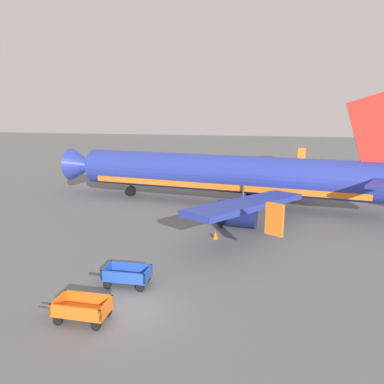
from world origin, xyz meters
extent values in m
plane|color=slate|center=(0.00, 0.00, 0.00)|extent=(220.00, 220.00, 0.00)
cylinder|color=#28389E|center=(2.39, 20.86, 3.15)|extent=(30.22, 8.05, 3.70)
cube|color=orange|center=(2.39, 20.86, 2.13)|extent=(27.22, 7.42, 0.56)
cone|color=#28389E|center=(-13.93, 23.27, 3.15)|extent=(3.70, 4.05, 3.63)
cube|color=#28389E|center=(5.25, 11.99, 2.48)|extent=(8.82, 12.53, 1.35)
cube|color=orange|center=(6.90, 5.18, 3.43)|extent=(1.05, 0.73, 1.90)
cylinder|color=navy|center=(4.26, 13.71, 1.13)|extent=(3.47, 2.55, 2.10)
cube|color=#28389E|center=(7.69, 28.51, 2.48)|extent=(5.58, 13.25, 1.35)
cube|color=orange|center=(11.24, 34.56, 3.43)|extent=(1.12, 0.45, 1.90)
cylinder|color=navy|center=(6.25, 27.15, 1.13)|extent=(3.47, 2.55, 2.10)
cube|color=red|center=(16.04, 18.84, 7.90)|extent=(5.97, 1.23, 6.88)
cube|color=#28389E|center=(15.77, 15.64, 3.75)|extent=(3.92, 5.46, 0.24)
cube|color=#28389E|center=(16.71, 21.97, 3.75)|extent=(2.64, 5.43, 0.24)
cylinder|color=#4C4C51|center=(-8.00, 22.39, 1.57)|extent=(0.20, 0.20, 2.04)
cylinder|color=black|center=(-8.00, 22.39, 0.55)|extent=(1.15, 0.61, 1.10)
cylinder|color=#4C4C51|center=(4.54, 18.31, 1.57)|extent=(0.20, 0.20, 2.04)
cylinder|color=black|center=(4.54, 18.31, 0.55)|extent=(1.15, 0.61, 1.10)
cylinder|color=#4C4C51|center=(5.18, 22.67, 1.57)|extent=(0.20, 0.20, 2.04)
cylinder|color=black|center=(5.18, 22.67, 0.55)|extent=(1.15, 0.61, 1.10)
cube|color=orange|center=(-1.84, -1.27, 0.48)|extent=(2.54, 1.47, 0.08)
cube|color=orange|center=(-1.85, -1.92, 0.80)|extent=(2.50, 0.17, 0.55)
cube|color=orange|center=(-1.82, -0.62, 0.80)|extent=(2.50, 0.17, 0.55)
cube|color=orange|center=(-3.04, -1.23, 0.80)|extent=(0.14, 1.40, 0.55)
cube|color=orange|center=(-0.64, -1.30, 0.80)|extent=(0.14, 1.40, 0.55)
cylinder|color=#2D2D33|center=(-3.63, -1.21, 0.44)|extent=(1.00, 0.11, 0.08)
cylinder|color=black|center=(-2.79, -1.80, 0.22)|extent=(0.44, 0.17, 0.44)
cylinder|color=black|center=(-2.76, -0.68, 0.22)|extent=(0.44, 0.17, 0.44)
cylinder|color=black|center=(-0.91, -1.85, 0.22)|extent=(0.44, 0.17, 0.44)
cylinder|color=black|center=(-0.88, -0.73, 0.22)|extent=(0.44, 0.17, 0.44)
cube|color=#234CB2|center=(-1.03, 2.41, 0.48)|extent=(2.51, 1.42, 0.08)
cube|color=#234CB2|center=(-1.03, 1.76, 0.80)|extent=(2.50, 0.12, 0.55)
cube|color=#234CB2|center=(-1.02, 3.06, 0.80)|extent=(2.50, 0.12, 0.55)
cube|color=#234CB2|center=(-2.23, 2.42, 0.80)|extent=(0.11, 1.40, 0.55)
cube|color=#234CB2|center=(0.17, 2.40, 0.80)|extent=(0.11, 1.40, 0.55)
cylinder|color=#2D2D33|center=(-2.83, 2.42, 0.44)|extent=(1.00, 0.09, 0.08)
cylinder|color=black|center=(-1.97, 1.86, 0.22)|extent=(0.44, 0.16, 0.44)
cylinder|color=black|center=(-1.96, 2.98, 0.22)|extent=(0.44, 0.16, 0.44)
cylinder|color=black|center=(-0.09, 1.84, 0.22)|extent=(0.44, 0.16, 0.44)
cylinder|color=black|center=(-0.08, 2.96, 0.22)|extent=(0.44, 0.16, 0.44)
cone|color=orange|center=(2.88, 10.64, 0.29)|extent=(0.45, 0.45, 0.59)
camera|label=1|loc=(5.95, -15.36, 9.73)|focal=34.40mm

